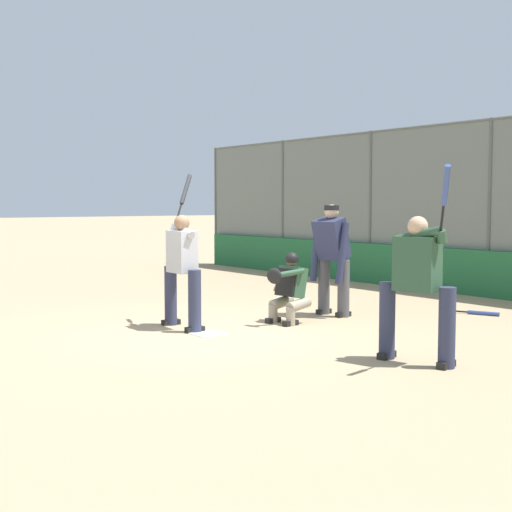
{
  "coord_description": "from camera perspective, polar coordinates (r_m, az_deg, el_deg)",
  "views": [
    {
      "loc": [
        -8.34,
        5.5,
        1.85
      ],
      "look_at": [
        0.18,
        -1.0,
        1.05
      ],
      "focal_mm": 50.0,
      "sensor_mm": 36.0,
      "label": 1
    }
  ],
  "objects": [
    {
      "name": "ground_plane",
      "position": [
        10.16,
        -3.91,
        -6.23
      ],
      "size": [
        160.0,
        160.0,
        0.0
      ],
      "primitive_type": "plane",
      "color": "tan"
    },
    {
      "name": "home_plate_marker",
      "position": [
        10.16,
        -3.91,
        -6.2
      ],
      "size": [
        0.43,
        0.43,
        0.01
      ],
      "primitive_type": "cube",
      "color": "white",
      "rests_on": "ground_plane"
    },
    {
      "name": "backstop_fence",
      "position": [
        14.73,
        18.19,
        4.02
      ],
      "size": [
        19.21,
        0.08,
        3.5
      ],
      "color": "#515651",
      "rests_on": "ground_plane"
    },
    {
      "name": "padding_wall",
      "position": [
        14.71,
        17.85,
        -1.36
      ],
      "size": [
        18.74,
        0.18,
        0.92
      ],
      "primitive_type": "cube",
      "color": "#236638",
      "rests_on": "ground_plane"
    },
    {
      "name": "bleachers_beyond",
      "position": [
        18.85,
        13.75,
        -0.0
      ],
      "size": [
        13.39,
        2.5,
        1.48
      ],
      "color": "slate",
      "rests_on": "ground_plane"
    },
    {
      "name": "batter_at_plate",
      "position": [
        10.51,
        -5.93,
        -0.85
      ],
      "size": [
        1.05,
        0.69,
        2.3
      ],
      "rotation": [
        0.0,
        0.0,
        -0.06
      ],
      "color": "#2D334C",
      "rests_on": "ground_plane"
    },
    {
      "name": "catcher_behind_plate",
      "position": [
        10.95,
        2.61,
        -2.47
      ],
      "size": [
        0.59,
        0.7,
        1.09
      ],
      "rotation": [
        0.0,
        0.0,
        0.11
      ],
      "color": "gray",
      "rests_on": "ground_plane"
    },
    {
      "name": "umpire_home",
      "position": [
        11.69,
        6.09,
        0.01
      ],
      "size": [
        0.74,
        0.48,
        1.82
      ],
      "rotation": [
        0.0,
        0.0,
        0.09
      ],
      "color": "#4C4C51",
      "rests_on": "ground_plane"
    },
    {
      "name": "batter_on_deck",
      "position": [
        8.38,
        12.78,
        -2.15
      ],
      "size": [
        1.14,
        0.56,
        2.26
      ],
      "rotation": [
        0.0,
        0.0,
        3.35
      ],
      "color": "#2D334C",
      "rests_on": "ground_plane"
    },
    {
      "name": "spare_bat_near_backstop",
      "position": [
        12.38,
        17.42,
        -4.37
      ],
      "size": [
        0.85,
        0.38,
        0.07
      ],
      "rotation": [
        0.0,
        0.0,
        3.53
      ],
      "color": "black",
      "rests_on": "ground_plane"
    },
    {
      "name": "fielding_glove_on_dirt",
      "position": [
        16.48,
        3.59,
        -1.99
      ],
      "size": [
        0.31,
        0.23,
        0.11
      ],
      "color": "brown",
      "rests_on": "ground_plane"
    }
  ]
}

